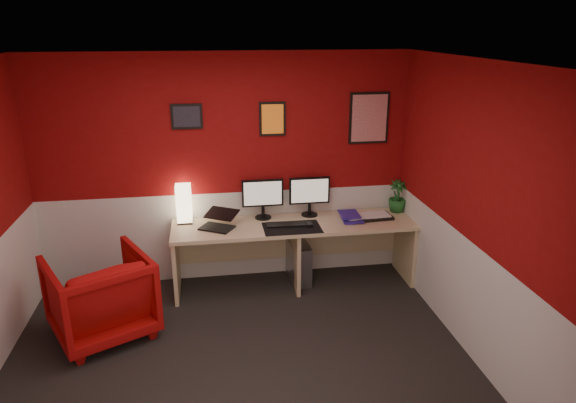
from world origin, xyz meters
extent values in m
cube|color=black|center=(0.00, 0.00, 0.00)|extent=(4.00, 3.50, 0.01)
cube|color=white|center=(0.00, 0.00, 2.50)|extent=(4.00, 3.50, 0.01)
cube|color=maroon|center=(0.00, 1.75, 1.25)|extent=(4.00, 0.01, 2.50)
cube|color=maroon|center=(0.00, -1.75, 1.25)|extent=(4.00, 0.01, 2.50)
cube|color=maroon|center=(2.00, 0.00, 1.25)|extent=(0.01, 3.50, 2.50)
cube|color=silver|center=(0.00, 1.75, 0.50)|extent=(4.00, 0.01, 1.00)
cube|color=silver|center=(2.00, 0.00, 0.50)|extent=(0.01, 3.50, 1.00)
cube|color=#CDB783|center=(0.70, 1.41, 0.36)|extent=(2.60, 0.65, 0.73)
cube|color=#FFE5B2|center=(-0.46, 1.62, 0.93)|extent=(0.16, 0.16, 0.40)
cube|color=black|center=(-0.12, 1.38, 0.84)|extent=(0.40, 0.37, 0.22)
cube|color=black|center=(0.39, 1.62, 1.02)|extent=(0.45, 0.06, 0.58)
cube|color=black|center=(0.91, 1.62, 1.02)|extent=(0.45, 0.06, 0.58)
cube|color=black|center=(0.65, 1.28, 0.73)|extent=(0.60, 0.38, 0.01)
cube|color=black|center=(0.61, 1.35, 0.74)|extent=(0.43, 0.16, 0.02)
cube|color=black|center=(0.84, 1.30, 0.75)|extent=(0.06, 0.10, 0.03)
imported|color=#301E8D|center=(1.23, 1.41, 0.74)|extent=(0.25, 0.31, 0.03)
imported|color=silver|center=(1.26, 1.42, 0.77)|extent=(0.22, 0.28, 0.02)
imported|color=#301E8D|center=(1.20, 1.41, 0.79)|extent=(0.21, 0.28, 0.03)
cube|color=black|center=(1.61, 1.43, 0.74)|extent=(0.37, 0.27, 0.03)
imported|color=#19591E|center=(1.91, 1.59, 0.91)|extent=(0.21, 0.21, 0.36)
cube|color=#99999E|center=(0.77, 1.51, 0.23)|extent=(0.23, 0.46, 0.45)
imported|color=#A90E0D|center=(-1.22, 0.74, 0.39)|extent=(1.14, 1.15, 0.78)
cube|color=black|center=(-0.37, 1.74, 1.85)|extent=(0.32, 0.02, 0.26)
cube|color=orange|center=(0.52, 1.74, 1.80)|extent=(0.28, 0.02, 0.36)
cube|color=red|center=(1.58, 1.74, 1.78)|extent=(0.44, 0.02, 0.56)
camera|label=1|loc=(-0.19, -3.71, 2.76)|focal=32.46mm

